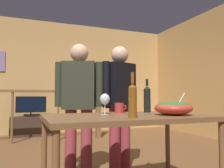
% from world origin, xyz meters
% --- Properties ---
extents(back_wall, '(6.10, 0.10, 2.84)m').
position_xyz_m(back_wall, '(0.00, 3.24, 1.42)').
color(back_wall, tan).
rests_on(back_wall, ground_plane).
extents(side_wall_right, '(0.10, 4.86, 2.84)m').
position_xyz_m(side_wall_right, '(3.05, 0.97, 1.42)').
color(side_wall_right, tan).
rests_on(side_wall_right, ground_plane).
extents(stair_railing, '(3.61, 0.10, 1.09)m').
position_xyz_m(stair_railing, '(-0.46, 2.07, 0.71)').
color(stair_railing, brown).
rests_on(stair_railing, ground_plane).
extents(tv_console, '(0.90, 0.40, 0.45)m').
position_xyz_m(tv_console, '(-0.67, 2.89, 0.22)').
color(tv_console, '#38281E').
rests_on(tv_console, ground_plane).
extents(flat_screen_tv, '(0.67, 0.12, 0.47)m').
position_xyz_m(flat_screen_tv, '(-0.67, 2.86, 0.72)').
color(flat_screen_tv, black).
rests_on(flat_screen_tv, tv_console).
extents(serving_table, '(1.41, 0.83, 0.75)m').
position_xyz_m(serving_table, '(-0.01, -1.01, 0.68)').
color(serving_table, brown).
rests_on(serving_table, ground_plane).
extents(salad_bowl, '(0.33, 0.33, 0.20)m').
position_xyz_m(salad_bowl, '(0.37, -1.14, 0.81)').
color(salad_bowl, '#CC3D2D').
rests_on(salad_bowl, serving_table).
extents(wine_glass, '(0.09, 0.09, 0.19)m').
position_xyz_m(wine_glass, '(-0.18, -0.88, 0.88)').
color(wine_glass, silver).
rests_on(wine_glass, serving_table).
extents(wine_bottle_dark, '(0.07, 0.07, 0.34)m').
position_xyz_m(wine_bottle_dark, '(0.33, -0.75, 0.89)').
color(wine_bottle_dark, black).
rests_on(wine_bottle_dark, serving_table).
extents(wine_bottle_amber, '(0.07, 0.07, 0.35)m').
position_xyz_m(wine_bottle_amber, '(-0.09, -1.25, 0.88)').
color(wine_bottle_amber, brown).
rests_on(wine_bottle_amber, serving_table).
extents(mug_red, '(0.12, 0.09, 0.10)m').
position_xyz_m(mug_red, '(0.03, -0.73, 0.80)').
color(mug_red, '#B7332D').
rests_on(mug_red, serving_table).
extents(person_standing_left, '(0.52, 0.34, 1.51)m').
position_xyz_m(person_standing_left, '(-0.26, -0.23, 0.88)').
color(person_standing_left, '#9E3842').
rests_on(person_standing_left, ground_plane).
extents(person_standing_right, '(0.51, 0.33, 1.53)m').
position_xyz_m(person_standing_right, '(0.25, -0.23, 0.89)').
color(person_standing_right, '#9E3842').
rests_on(person_standing_right, ground_plane).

